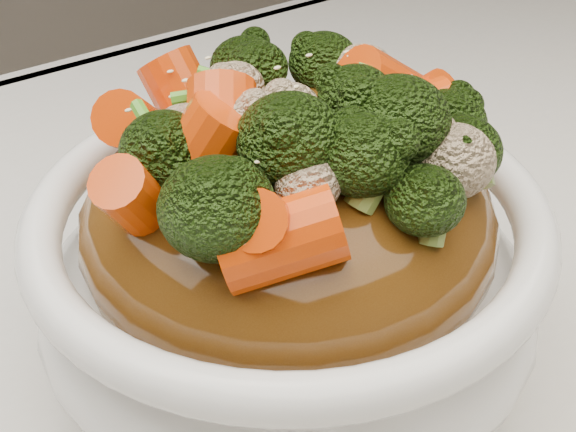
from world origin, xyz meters
TOP-DOWN VIEW (x-y plane):
  - bowl at (0.05, 0.02)m, footprint 0.25×0.25m
  - sauce_base at (0.05, 0.02)m, footprint 0.20×0.20m
  - carrots at (0.05, 0.02)m, footprint 0.20×0.20m
  - broccoli at (0.05, 0.02)m, footprint 0.20×0.20m
  - cauliflower at (0.05, 0.02)m, footprint 0.20×0.20m
  - scallions at (0.05, 0.02)m, footprint 0.15×0.15m
  - sesame_seeds at (0.05, 0.02)m, footprint 0.18×0.18m

SIDE VIEW (x-z plane):
  - bowl at x=0.05m, z-range 0.75..0.84m
  - sauce_base at x=0.05m, z-range 0.78..0.88m
  - cauliflower at x=0.05m, z-range 0.87..0.91m
  - broccoli at x=0.05m, z-range 0.87..0.92m
  - carrots at x=0.05m, z-range 0.87..0.92m
  - scallions at x=0.05m, z-range 0.88..0.90m
  - sesame_seeds at x=0.05m, z-range 0.89..0.90m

